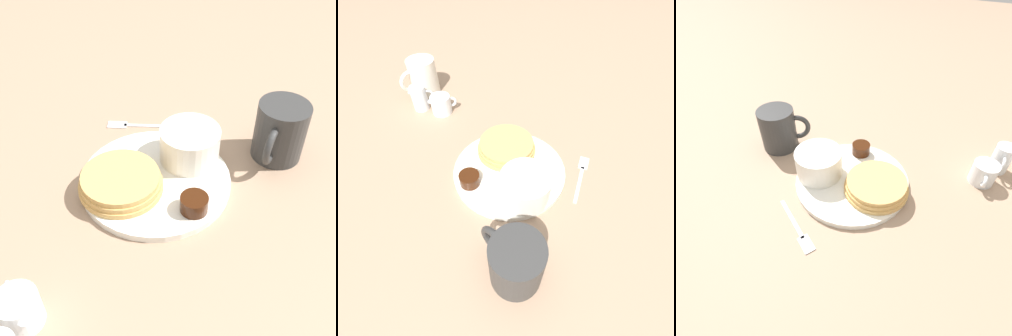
{
  "view_description": "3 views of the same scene",
  "coord_description": "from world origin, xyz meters",
  "views": [
    {
      "loc": [
        -0.22,
        -0.42,
        0.48
      ],
      "look_at": [
        0.02,
        -0.01,
        0.04
      ],
      "focal_mm": 45.0,
      "sensor_mm": 36.0,
      "label": 1
    },
    {
      "loc": [
        0.35,
        -0.09,
        0.44
      ],
      "look_at": [
        0.01,
        -0.01,
        0.03
      ],
      "focal_mm": 28.0,
      "sensor_mm": 36.0,
      "label": 2
    },
    {
      "loc": [
        -0.15,
        0.36,
        0.41
      ],
      "look_at": [
        0.02,
        0.0,
        0.04
      ],
      "focal_mm": 28.0,
      "sensor_mm": 36.0,
      "label": 3
    }
  ],
  "objects": [
    {
      "name": "pancake_stack",
      "position": [
        -0.06,
        0.01,
        0.03
      ],
      "size": [
        0.13,
        0.13,
        0.03
      ],
      "color": "tan",
      "rests_on": "plate"
    },
    {
      "name": "syrup_cup",
      "position": [
        0.02,
        -0.09,
        0.02
      ],
      "size": [
        0.04,
        0.04,
        0.03
      ],
      "color": "#38190A",
      "rests_on": "plate"
    },
    {
      "name": "creamer_pitcher_near",
      "position": [
        -0.25,
        -0.12,
        0.02
      ],
      "size": [
        0.05,
        0.07,
        0.05
      ],
      "color": "white",
      "rests_on": "ground_plane"
    },
    {
      "name": "coffee_mug",
      "position": [
        0.21,
        -0.04,
        0.05
      ],
      "size": [
        0.11,
        0.09,
        0.1
      ],
      "color": "#333333",
      "rests_on": "ground_plane"
    },
    {
      "name": "bowl",
      "position": [
        0.07,
        0.01,
        0.04
      ],
      "size": [
        0.1,
        0.1,
        0.06
      ],
      "color": "white",
      "rests_on": "plate"
    },
    {
      "name": "ground_plane",
      "position": [
        0.0,
        0.0,
        0.0
      ],
      "size": [
        4.0,
        4.0,
        0.0
      ],
      "primitive_type": "plane",
      "color": "#9E7F66"
    },
    {
      "name": "butter_ramekin",
      "position": [
        0.09,
        0.0,
        0.03
      ],
      "size": [
        0.04,
        0.04,
        0.04
      ],
      "color": "white",
      "rests_on": "plate"
    },
    {
      "name": "plate",
      "position": [
        0.0,
        0.0,
        0.01
      ],
      "size": [
        0.24,
        0.24,
        0.01
      ],
      "color": "white",
      "rests_on": "ground_plane"
    },
    {
      "name": "fork",
      "position": [
        0.04,
        0.15,
        0.0
      ],
      "size": [
        0.12,
        0.08,
        0.0
      ],
      "color": "silver",
      "rests_on": "ground_plane"
    }
  ]
}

